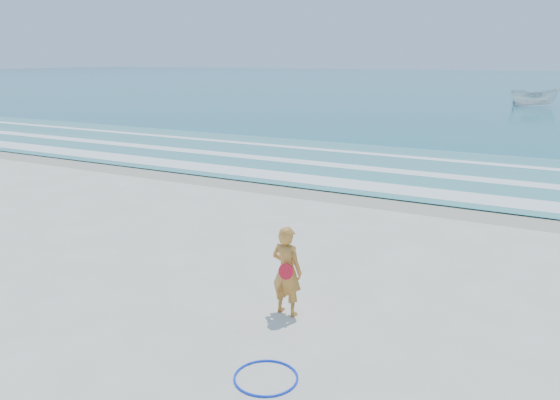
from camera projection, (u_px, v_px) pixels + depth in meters
The scene contains 10 objects.
ground at pixel (173, 303), 9.80m from camera, with size 400.00×400.00×0.00m, color silver.
wet_sand at pixel (354, 196), 17.45m from camera, with size 400.00×2.40×0.00m, color #B2A893.
ocean at pixel (546, 82), 99.01m from camera, with size 400.00×190.00×0.04m, color #19727F.
shallow at pixel (400, 168), 21.69m from camera, with size 400.00×10.00×0.01m, color #59B7AD.
foam_near at pixel (368, 186), 18.54m from camera, with size 400.00×1.40×0.01m, color white.
foam_mid at pixel (394, 171), 21.00m from camera, with size 400.00×0.90×0.01m, color white.
foam_far at pixel (417, 158), 23.81m from camera, with size 400.00×0.60×0.01m, color white.
hoop at pixel (266, 378), 7.48m from camera, with size 0.90×0.90×0.03m, color #0C32E4.
boat at pixel (534, 97), 49.09m from camera, with size 1.60×4.26×1.65m, color white.
woman at pixel (287, 271), 9.21m from camera, with size 0.61×0.44×1.57m.
Camera 1 is at (6.00, -7.00, 4.26)m, focal length 35.00 mm.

